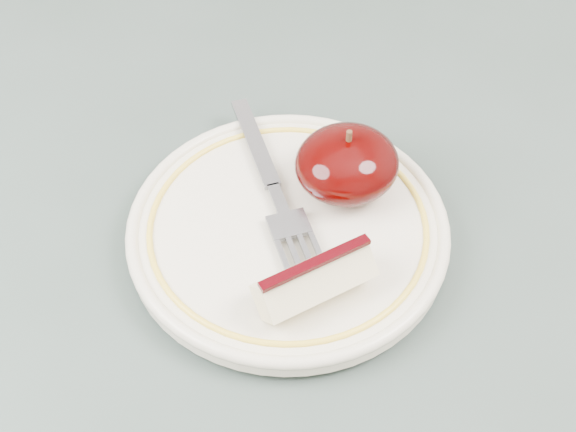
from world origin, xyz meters
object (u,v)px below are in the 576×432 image
object	(u,v)px
table	(284,407)
apple_half	(347,164)
plate	(288,229)
fork	(273,188)

from	to	relation	value
table	apple_half	size ratio (longest dim) A/B	12.42
plate	apple_half	xyz separation A→B (m)	(0.05, 0.02, 0.03)
table	plate	size ratio (longest dim) A/B	4.10
apple_half	plate	bearing A→B (deg)	-159.20
apple_half	fork	world-z (taller)	apple_half
apple_half	table	bearing A→B (deg)	-131.43
plate	fork	size ratio (longest dim) A/B	1.24
table	fork	size ratio (longest dim) A/B	5.08
apple_half	fork	xyz separation A→B (m)	(-0.05, 0.01, -0.02)
table	plate	world-z (taller)	plate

